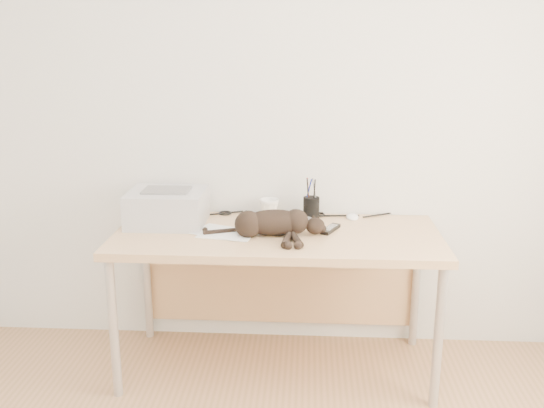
# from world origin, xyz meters

# --- Properties ---
(wall_back) EXTENTS (3.50, 0.00, 3.50)m
(wall_back) POSITION_xyz_m (0.00, 1.75, 1.30)
(wall_back) COLOR silver
(wall_back) RESTS_ON floor
(desk) EXTENTS (1.60, 0.70, 0.74)m
(desk) POSITION_xyz_m (0.00, 1.48, 0.61)
(desk) COLOR #DFB682
(desk) RESTS_ON floor
(printer) EXTENTS (0.39, 0.33, 0.18)m
(printer) POSITION_xyz_m (-0.57, 1.51, 0.83)
(printer) COLOR #A5A5A9
(printer) RESTS_ON desk
(papers) EXTENTS (0.33, 0.27, 0.01)m
(papers) POSITION_xyz_m (-0.26, 1.36, 0.74)
(papers) COLOR white
(papers) RESTS_ON desk
(cat) EXTENTS (0.60, 0.28, 0.13)m
(cat) POSITION_xyz_m (-0.03, 1.34, 0.80)
(cat) COLOR black
(cat) RESTS_ON desk
(mug) EXTENTS (0.14, 0.14, 0.09)m
(mug) POSITION_xyz_m (-0.06, 1.67, 0.79)
(mug) COLOR white
(mug) RESTS_ON desk
(pen_cup) EXTENTS (0.09, 0.09, 0.22)m
(pen_cup) POSITION_xyz_m (0.17, 1.64, 0.80)
(pen_cup) COLOR black
(pen_cup) RESTS_ON desk
(remote_grey) EXTENTS (0.10, 0.18, 0.02)m
(remote_grey) POSITION_xyz_m (0.13, 1.64, 0.75)
(remote_grey) COLOR slate
(remote_grey) RESTS_ON desk
(remote_black) EXTENTS (0.11, 0.16, 0.02)m
(remote_black) POSITION_xyz_m (0.26, 1.44, 0.75)
(remote_black) COLOR black
(remote_black) RESTS_ON desk
(mouse) EXTENTS (0.07, 0.11, 0.04)m
(mouse) POSITION_xyz_m (0.39, 1.67, 0.76)
(mouse) COLOR white
(mouse) RESTS_ON desk
(cable_tangle) EXTENTS (1.36, 0.09, 0.01)m
(cable_tangle) POSITION_xyz_m (0.00, 1.70, 0.75)
(cable_tangle) COLOR black
(cable_tangle) RESTS_ON desk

